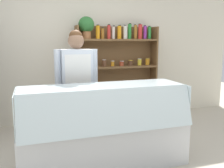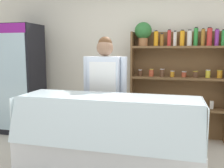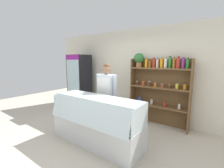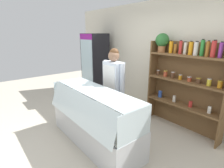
{
  "view_description": "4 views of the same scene",
  "coord_description": "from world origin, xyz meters",
  "px_view_note": "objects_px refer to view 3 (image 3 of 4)",
  "views": [
    {
      "loc": [
        -0.87,
        -2.8,
        1.54
      ],
      "look_at": [
        0.21,
        0.48,
        0.94
      ],
      "focal_mm": 40.0,
      "sensor_mm": 36.0,
      "label": 1
    },
    {
      "loc": [
        0.66,
        -2.56,
        1.52
      ],
      "look_at": [
        -0.13,
        0.53,
        1.08
      ],
      "focal_mm": 40.0,
      "sensor_mm": 36.0,
      "label": 2
    },
    {
      "loc": [
        1.98,
        -2.23,
        1.76
      ],
      "look_at": [
        -0.05,
        0.61,
        1.21
      ],
      "focal_mm": 24.0,
      "sensor_mm": 36.0,
      "label": 3
    },
    {
      "loc": [
        2.39,
        -1.54,
        1.97
      ],
      "look_at": [
        -0.28,
        0.63,
        0.97
      ],
      "focal_mm": 28.0,
      "sensor_mm": 36.0,
      "label": 4
    }
  ],
  "objects_px": {
    "drinks_fridge": "(80,83)",
    "deli_display_case": "(96,129)",
    "shop_clerk": "(106,91)",
    "shelving_unit": "(157,84)"
  },
  "relations": [
    {
      "from": "shop_clerk",
      "to": "drinks_fridge",
      "type": "bearing_deg",
      "value": 157.14
    },
    {
      "from": "deli_display_case",
      "to": "shop_clerk",
      "type": "relative_size",
      "value": 1.2
    },
    {
      "from": "shelving_unit",
      "to": "drinks_fridge",
      "type": "bearing_deg",
      "value": -173.62
    },
    {
      "from": "drinks_fridge",
      "to": "deli_display_case",
      "type": "height_order",
      "value": "drinks_fridge"
    },
    {
      "from": "drinks_fridge",
      "to": "deli_display_case",
      "type": "distance_m",
      "value": 2.55
    },
    {
      "from": "drinks_fridge",
      "to": "shop_clerk",
      "type": "bearing_deg",
      "value": -22.86
    },
    {
      "from": "shelving_unit",
      "to": "shop_clerk",
      "type": "height_order",
      "value": "shelving_unit"
    },
    {
      "from": "drinks_fridge",
      "to": "shop_clerk",
      "type": "height_order",
      "value": "drinks_fridge"
    },
    {
      "from": "shelving_unit",
      "to": "shop_clerk",
      "type": "xyz_separation_m",
      "value": [
        -0.89,
        -1.07,
        -0.13
      ]
    },
    {
      "from": "drinks_fridge",
      "to": "shop_clerk",
      "type": "xyz_separation_m",
      "value": [
        1.82,
        -0.77,
        0.02
      ]
    }
  ]
}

